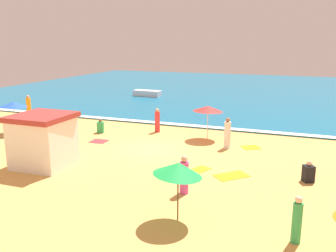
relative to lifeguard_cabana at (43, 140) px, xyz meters
name	(u,v)px	position (x,y,z in m)	size (l,w,h in m)	color
ground_plane	(152,149)	(3.97, 4.51, -1.35)	(60.00, 60.00, 0.00)	#E0A856
ocean_water	(238,90)	(3.97, 32.51, -1.30)	(60.00, 44.00, 0.10)	#146B93
wave_breaker_foam	(185,125)	(3.97, 10.81, -1.24)	(57.00, 0.70, 0.01)	white
lifeguard_cabana	(43,140)	(0.00, 0.00, 0.00)	(2.72, 2.76, 2.66)	white
beach_umbrella_0	(208,109)	(6.41, 7.99, 0.63)	(2.70, 2.70, 2.19)	silver
beach_umbrella_1	(178,169)	(8.25, -3.10, 0.57)	(2.41, 2.40, 2.24)	#4C3823
beach_umbrella_2	(14,104)	(-6.33, 4.77, 0.64)	(2.43, 2.42, 2.20)	silver
beachgoer_1	(227,134)	(8.05, 6.32, -0.49)	(0.50, 0.50, 1.84)	white
beachgoer_2	(308,173)	(12.56, 2.41, -0.93)	(0.59, 0.59, 0.98)	black
beachgoer_3	(101,127)	(-0.90, 6.91, -0.93)	(0.54, 0.54, 0.97)	green
beachgoer_4	(297,221)	(12.21, -3.16, -0.60)	(0.36, 0.36, 1.57)	green
beachgoer_5	(29,107)	(-9.18, 9.35, -0.48)	(0.53, 0.53, 1.85)	orange
beachgoer_6	(184,176)	(7.72, -0.80, -0.58)	(0.46, 0.46, 1.64)	#D84CA5
beachgoer_9	(157,121)	(2.69, 8.49, -0.56)	(0.43, 0.43, 1.67)	red
beach_towel_0	(99,141)	(0.17, 4.90, -1.34)	(1.07, 1.03, 0.01)	red
beach_towel_1	(231,176)	(9.20, 1.87, -1.34)	(1.80, 1.79, 0.01)	orange
beach_towel_2	(200,170)	(7.57, 2.15, -1.34)	(1.07, 1.31, 0.01)	orange
beach_towel_3	(41,165)	(-0.25, -0.02, -1.34)	(1.62, 1.76, 0.01)	white
beach_towel_4	(251,147)	(9.37, 6.92, -1.34)	(1.37, 1.34, 0.01)	orange
small_boat_0	(147,93)	(-4.57, 23.09, -0.92)	(3.17, 1.30, 0.65)	white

